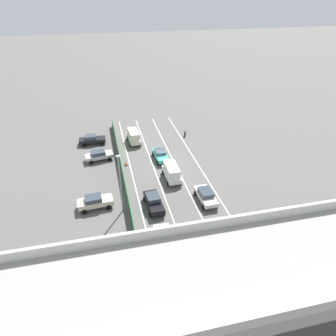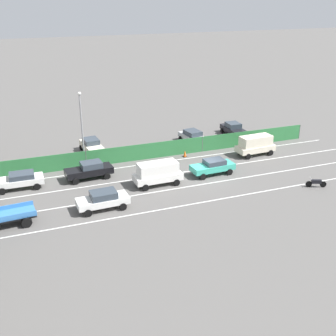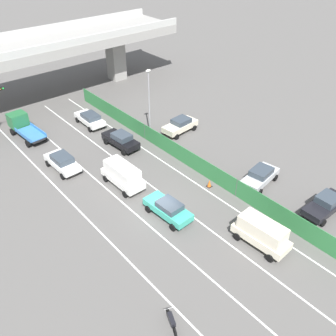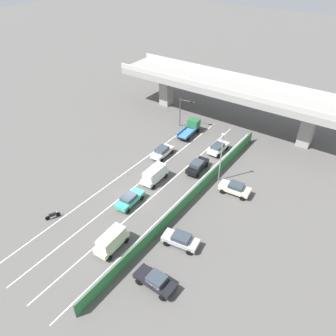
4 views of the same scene
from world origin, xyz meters
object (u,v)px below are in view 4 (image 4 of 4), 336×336
Objects in this scene: car_van_white at (155,174)px; motorcycle at (53,215)px; flatbed_truck_blue at (191,127)px; car_hatchback_white at (162,151)px; parked_wagon_silver at (181,239)px; car_van_cream at (112,240)px; car_sedan_black at (197,166)px; car_taxi_teal at (130,199)px; traffic_light at (185,108)px; parked_sedan_cream at (235,188)px; parked_sedan_dark at (155,280)px; street_lamp at (221,153)px; traffic_cone at (167,216)px; car_sedan_white at (218,148)px.

motorcycle is (-5.92, -13.82, -0.80)m from car_van_white.
car_hatchback_white is at bearing -88.87° from flatbed_truck_blue.
parked_wagon_silver is at bearing -39.15° from car_van_white.
car_sedan_black is (0.05, 18.85, -0.33)m from car_van_cream.
car_hatchback_white reaches higher than parked_wagon_silver.
car_sedan_black is 12.35m from car_taxi_teal.
traffic_light is at bearing 122.08° from parked_wagon_silver.
parked_sedan_cream is 0.79× the size of traffic_light.
car_van_white is 17.75m from traffic_light.
parked_sedan_dark is 0.81× the size of traffic_light.
parked_sedan_cream is (13.94, -1.85, 0.03)m from car_hatchback_white.
street_lamp is at bearing 78.22° from car_van_cream.
car_van_white is at bearing -143.51° from street_lamp.
parked_sedan_cream is at bearing 62.80° from traffic_cone.
car_hatchback_white is at bearing -76.62° from traffic_light.
car_sedan_black is at bearing 166.98° from parked_sedan_cream.
parked_wagon_silver is at bearing -80.37° from street_lamp.
parked_sedan_cream is 10.74m from traffic_cone.
car_van_white is 6.28× the size of traffic_cone.
car_van_cream is at bearing 4.64° from motorcycle.
motorcycle is at bearing -110.37° from car_sedan_white.
car_van_white is 2.54× the size of motorcycle.
motorcycle is at bearing -116.25° from car_sedan_black.
motorcycle is at bearing -98.26° from car_hatchback_white.
car_van_cream is 1.01× the size of parked_sedan_cream.
parked_sedan_cream is (10.90, 4.17, -0.33)m from car_van_white.
parked_sedan_cream is at bearing 44.22° from car_taxi_teal.
car_sedan_black is at bearing 101.30° from traffic_cone.
car_van_white is at bearing 140.85° from parked_wagon_silver.
parked_wagon_silver is at bearing -57.92° from traffic_light.
traffic_cone is at bearing -117.20° from parked_sedan_cream.
parked_wagon_silver is at bearing -34.63° from traffic_cone.
car_sedan_white is at bearing 119.09° from street_lamp.
car_hatchback_white is (-6.81, 0.20, -0.03)m from car_sedan_black.
parked_sedan_dark reaches higher than traffic_cone.
car_taxi_teal is (-3.43, -18.48, 0.01)m from car_sedan_white.
parked_wagon_silver reaches higher than traffic_cone.
parked_sedan_dark is 1.01× the size of parked_wagon_silver.
parked_wagon_silver is at bearing 98.85° from parked_sedan_dark.
car_taxi_teal is 0.58× the size of street_lamp.
car_van_cream is 8.05m from traffic_cone.
car_sedan_white is at bearing 79.48° from car_taxi_teal.
traffic_light reaches higher than traffic_cone.
street_lamp is at bearing 36.49° from car_van_white.
car_sedan_white is at bearing 89.76° from car_van_cream.
car_sedan_white is 18.80m from car_taxi_teal.
car_sedan_black is 6.94m from car_van_white.
car_sedan_white is 7.61m from flatbed_truck_blue.
parked_sedan_dark is (7.06, -26.65, 0.02)m from car_sedan_white.
car_van_cream is at bearing -90.24° from car_sedan_white.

